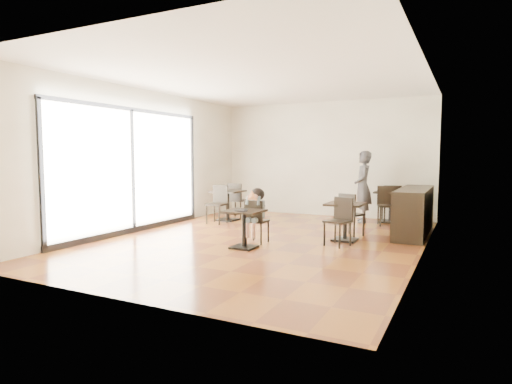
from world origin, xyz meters
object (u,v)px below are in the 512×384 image
Objects in this scene: chair_mid_b at (338,222)px; chair_left_b at (217,205)px; cafe_table_left at (228,205)px; chair_back_b at (387,206)px; child_table at (244,229)px; chair_mid_a at (352,215)px; child at (257,216)px; cafe_table_back at (391,207)px; chair_back_a at (391,204)px; child_chair at (257,221)px; cafe_table_mid at (345,222)px; adult_patron at (363,187)px; chair_left_a at (238,200)px.

chair_left_b reaches higher than chair_mid_b.
cafe_table_left is 4.01m from chair_back_b.
child_table is 2.55m from chair_mid_a.
chair_mid_a is at bearing 45.74° from child.
chair_back_b reaches higher than cafe_table_back.
cafe_table_back is 0.08m from chair_back_a.
child_table is 0.77× the size of chair_mid_b.
child_chair is 1.07× the size of cafe_table_back.
cafe_table_mid is at bearing 109.56° from chair_mid_b.
child_table is 0.58m from child.
chair_mid_a is at bearing 60.39° from chair_back_a.
chair_mid_a reaches higher than cafe_table_back.
child_chair is 2.57m from chair_left_b.
adult_patron is at bearing -154.98° from cafe_table_back.
chair_left_b reaches higher than cafe_table_left.
child reaches higher than child_table.
cafe_table_mid is 0.96× the size of cafe_table_left.
chair_back_b is at bearing -120.59° from child_chair.
chair_back_a is at bearing 96.61° from adult_patron.
chair_mid_b is at bearing 63.86° from chair_back_a.
cafe_table_left is 0.56m from chair_left_a.
adult_patron is 2.59m from cafe_table_mid.
chair_back_a is (0.44, 3.38, 0.02)m from chair_mid_b.
chair_back_a is at bearing 71.21° from chair_back_b.
child_chair is 0.89× the size of chair_back_a.
chair_left_b is (-3.44, 0.15, 0.02)m from chair_mid_a.
adult_patron reaches higher than cafe_table_left.
chair_left_a is at bearing -54.76° from child_chair.
chair_mid_b is 4.16m from chair_left_a.
chair_left_b is at bearing -90.00° from cafe_table_left.
cafe_table_left is (-3.22, -1.28, -0.51)m from adult_patron.
child is 1.34× the size of cafe_table_back.
child_chair is at bearing 0.00° from child.
chair_mid_a and chair_mid_b have the same top height.
cafe_table_back is (1.91, 3.80, -0.14)m from child.
cafe_table_mid is 2.86m from cafe_table_back.
chair_mid_a is (-0.43, -2.28, 0.06)m from cafe_table_back.
child is at bearing 90.00° from child_table.
cafe_table_left is 0.83× the size of chair_back_a.
child_table is 4.25m from chair_back_b.
child is (0.00, 0.55, 0.18)m from child_table.
cafe_table_left is 4.19m from chair_back_a.
cafe_table_back is at bearing 102.31° from chair_mid_b.
chair_mid_b is at bearing -20.21° from chair_left_b.
chair_mid_b is at bearing 33.22° from child_table.
cafe_table_back is (1.91, 4.35, 0.04)m from child_table.
child_table is 4.75m from cafe_table_back.
child is 3.74m from adult_patron.
cafe_table_back is (1.91, 3.80, -0.03)m from child_chair.
child reaches higher than chair_mid_a.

